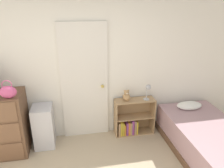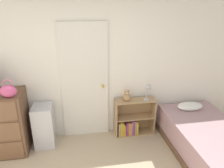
{
  "view_description": "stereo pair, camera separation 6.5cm",
  "coord_description": "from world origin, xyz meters",
  "px_view_note": "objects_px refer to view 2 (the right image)",
  "views": [
    {
      "loc": [
        -0.2,
        -1.57,
        2.35
      ],
      "look_at": [
        0.43,
        1.73,
        1.06
      ],
      "focal_mm": 35.0,
      "sensor_mm": 36.0,
      "label": 1
    },
    {
      "loc": [
        -0.14,
        -1.58,
        2.35
      ],
      "look_at": [
        0.43,
        1.73,
        1.06
      ],
      "focal_mm": 35.0,
      "sensor_mm": 36.0,
      "label": 2
    }
  ],
  "objects_px": {
    "storage_bin": "(44,125)",
    "bed": "(209,142)",
    "teddy_bear": "(127,96)",
    "desk_lamp": "(148,89)",
    "bookshelf": "(131,121)",
    "handbag": "(8,91)"
  },
  "relations": [
    {
      "from": "storage_bin",
      "to": "teddy_bear",
      "type": "height_order",
      "value": "teddy_bear"
    },
    {
      "from": "bookshelf",
      "to": "teddy_bear",
      "type": "relative_size",
      "value": 3.52
    },
    {
      "from": "bookshelf",
      "to": "bed",
      "type": "xyz_separation_m",
      "value": [
        1.05,
        -0.84,
        -0.01
      ]
    },
    {
      "from": "storage_bin",
      "to": "bookshelf",
      "type": "bearing_deg",
      "value": 2.56
    },
    {
      "from": "teddy_bear",
      "to": "desk_lamp",
      "type": "relative_size",
      "value": 0.71
    },
    {
      "from": "desk_lamp",
      "to": "bed",
      "type": "xyz_separation_m",
      "value": [
        0.78,
        -0.8,
        -0.64
      ]
    },
    {
      "from": "storage_bin",
      "to": "bed",
      "type": "xyz_separation_m",
      "value": [
        2.6,
        -0.77,
        -0.11
      ]
    },
    {
      "from": "desk_lamp",
      "to": "bed",
      "type": "height_order",
      "value": "desk_lamp"
    },
    {
      "from": "handbag",
      "to": "bookshelf",
      "type": "bearing_deg",
      "value": 9.76
    },
    {
      "from": "handbag",
      "to": "teddy_bear",
      "type": "bearing_deg",
      "value": 10.16
    },
    {
      "from": "handbag",
      "to": "bed",
      "type": "distance_m",
      "value": 3.15
    },
    {
      "from": "bookshelf",
      "to": "teddy_bear",
      "type": "height_order",
      "value": "teddy_bear"
    },
    {
      "from": "bed",
      "to": "storage_bin",
      "type": "bearing_deg",
      "value": 163.5
    },
    {
      "from": "storage_bin",
      "to": "bookshelf",
      "type": "distance_m",
      "value": 1.55
    },
    {
      "from": "handbag",
      "to": "storage_bin",
      "type": "distance_m",
      "value": 0.9
    },
    {
      "from": "storage_bin",
      "to": "desk_lamp",
      "type": "distance_m",
      "value": 1.9
    },
    {
      "from": "bookshelf",
      "to": "bed",
      "type": "distance_m",
      "value": 1.35
    },
    {
      "from": "teddy_bear",
      "to": "desk_lamp",
      "type": "xyz_separation_m",
      "value": [
        0.38,
        -0.04,
        0.12
      ]
    },
    {
      "from": "storage_bin",
      "to": "bed",
      "type": "bearing_deg",
      "value": -16.5
    },
    {
      "from": "handbag",
      "to": "desk_lamp",
      "type": "relative_size",
      "value": 0.94
    },
    {
      "from": "handbag",
      "to": "storage_bin",
      "type": "relative_size",
      "value": 0.38
    },
    {
      "from": "storage_bin",
      "to": "handbag",
      "type": "bearing_deg",
      "value": -145.51
    }
  ]
}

